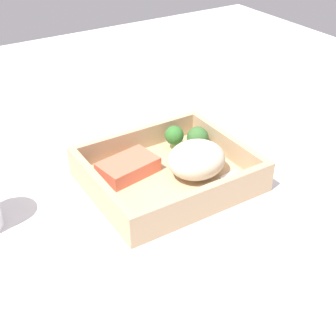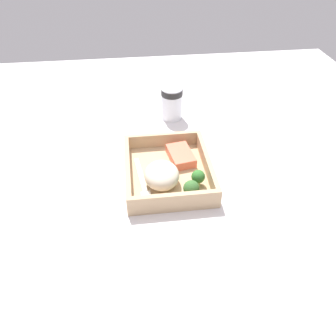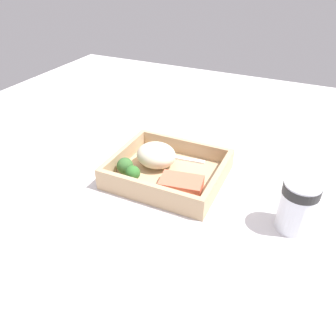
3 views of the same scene
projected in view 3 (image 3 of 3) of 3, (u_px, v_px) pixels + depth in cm
name	position (u px, v px, depth cm)	size (l,w,h in cm)	color
ground_plane	(168.00, 181.00, 76.26)	(160.00, 160.00, 2.00)	silver
takeout_tray	(168.00, 176.00, 75.36)	(24.71, 21.04, 1.20)	tan
tray_rim	(168.00, 166.00, 73.96)	(24.71, 21.04, 3.84)	tan
salmon_fillet	(181.00, 184.00, 69.64)	(9.02, 5.69, 2.38)	#E76A4E
mashed_potatoes	(156.00, 155.00, 76.36)	(9.34, 8.32, 5.59)	beige
broccoli_floret_1	(125.00, 166.00, 73.62)	(3.75, 3.75, 4.13)	#80AF62
broccoli_floret_2	(133.00, 173.00, 70.60)	(3.27, 3.27, 4.29)	#7CA55E
fork	(168.00, 156.00, 80.93)	(15.88, 3.60, 0.44)	white
paper_cup	(298.00, 204.00, 59.14)	(6.62, 6.62, 10.27)	silver
receipt_slip	(78.00, 235.00, 60.39)	(8.55, 13.46, 0.24)	white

